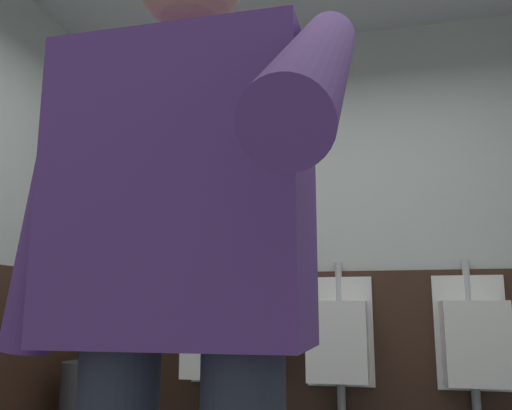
# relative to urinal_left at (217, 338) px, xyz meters

# --- Properties ---
(wall_back) EXTENTS (3.91, 0.12, 2.80)m
(wall_back) POSITION_rel_urinal_left_xyz_m (0.67, 0.22, 0.63)
(wall_back) COLOR silver
(wall_back) RESTS_ON ground_plane
(wainscot_band_back) EXTENTS (3.31, 0.03, 1.19)m
(wainscot_band_back) POSITION_rel_urinal_left_xyz_m (0.67, 0.14, -0.18)
(wainscot_band_back) COLOR #382319
(wainscot_band_back) RESTS_ON ground_plane
(urinal_left) EXTENTS (0.40, 0.34, 1.24)m
(urinal_left) POSITION_rel_urinal_left_xyz_m (0.00, 0.00, 0.00)
(urinal_left) COLOR white
(urinal_left) RESTS_ON ground_plane
(urinal_middle) EXTENTS (0.40, 0.34, 1.24)m
(urinal_middle) POSITION_rel_urinal_left_xyz_m (0.75, 0.00, 0.00)
(urinal_middle) COLOR white
(urinal_middle) RESTS_ON ground_plane
(urinal_right) EXTENTS (0.40, 0.34, 1.24)m
(urinal_right) POSITION_rel_urinal_left_xyz_m (1.50, 0.00, 0.00)
(urinal_right) COLOR white
(urinal_right) RESTS_ON ground_plane
(privacy_divider_panel) EXTENTS (0.04, 0.40, 0.90)m
(privacy_divider_panel) POSITION_rel_urinal_left_xyz_m (0.38, -0.07, 0.17)
(privacy_divider_panel) COLOR #4C4C51
(person) EXTENTS (0.66, 0.60, 1.70)m
(person) POSITION_rel_urinal_left_xyz_m (0.70, -2.40, 0.23)
(person) COLOR #2D3342
(person) RESTS_ON ground_plane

